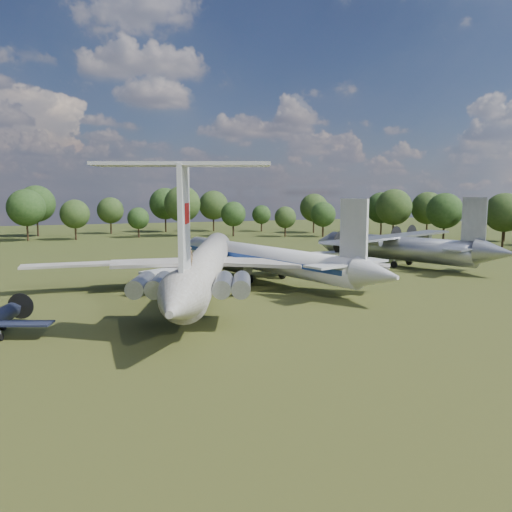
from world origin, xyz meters
name	(u,v)px	position (x,y,z in m)	size (l,w,h in m)	color
ground	(185,294)	(0.00, 0.00, 0.00)	(300.00, 300.00, 0.00)	#273E14
il62_airliner	(206,270)	(2.81, 0.18, 2.92)	(45.80, 59.54, 5.84)	silver
tu104_jet	(261,263)	(12.54, 6.13, 2.50)	(37.47, 49.96, 5.00)	silver
an12_transport	(397,251)	(39.43, 11.02, 2.57)	(34.91, 39.02, 5.13)	#919398
person_on_il62	(190,256)	(-2.85, -15.16, 6.71)	(0.63, 0.41, 1.73)	#95704C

